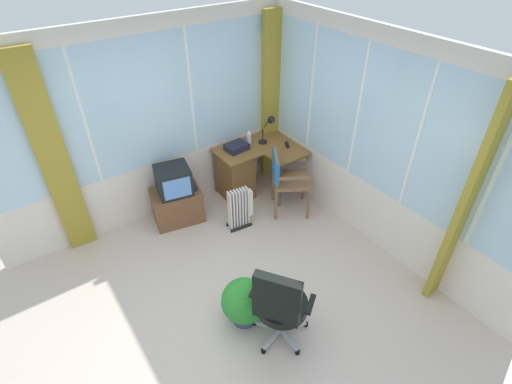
{
  "coord_description": "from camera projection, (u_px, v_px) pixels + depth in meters",
  "views": [
    {
      "loc": [
        -1.34,
        -2.26,
        3.49
      ],
      "look_at": [
        0.71,
        0.65,
        0.83
      ],
      "focal_mm": 27.02,
      "sensor_mm": 36.0,
      "label": 1
    }
  ],
  "objects": [
    {
      "name": "desk",
      "position": [
        238.0,
        172.0,
        5.57
      ],
      "size": [
        1.11,
        0.91,
        0.73
      ],
      "color": "brown",
      "rests_on": "ground"
    },
    {
      "name": "spray_bottle",
      "position": [
        249.0,
        137.0,
        5.49
      ],
      "size": [
        0.06,
        0.06,
        0.22
      ],
      "color": "silver",
      "rests_on": "desk"
    },
    {
      "name": "east_window_panel",
      "position": [
        382.0,
        149.0,
        4.34
      ],
      "size": [
        0.07,
        3.98,
        2.56
      ],
      "color": "silver",
      "rests_on": "ground"
    },
    {
      "name": "curtain_north_left",
      "position": [
        55.0,
        162.0,
        4.22
      ],
      "size": [
        0.31,
        0.08,
        2.46
      ],
      "primitive_type": "cube",
      "rotation": [
        0.0,
        0.0,
        -0.05
      ],
      "color": "olive",
      "rests_on": "ground"
    },
    {
      "name": "desk_lamp",
      "position": [
        269.0,
        126.0,
        5.42
      ],
      "size": [
        0.24,
        0.21,
        0.41
      ],
      "color": "black",
      "rests_on": "desk"
    },
    {
      "name": "office_chair",
      "position": [
        280.0,
        304.0,
        3.52
      ],
      "size": [
        0.6,
        0.61,
        1.01
      ],
      "color": "#B7B7BF",
      "rests_on": "ground"
    },
    {
      "name": "curtain_corner",
      "position": [
        272.0,
        100.0,
        5.55
      ],
      "size": [
        0.32,
        0.09,
        2.46
      ],
      "primitive_type": "cube",
      "rotation": [
        0.0,
        0.0,
        -0.07
      ],
      "color": "olive",
      "rests_on": "ground"
    },
    {
      "name": "wooden_armchair",
      "position": [
        283.0,
        174.0,
        5.15
      ],
      "size": [
        0.66,
        0.66,
        0.91
      ],
      "color": "brown",
      "rests_on": "ground"
    },
    {
      "name": "ground",
      "position": [
        237.0,
        306.0,
        4.2
      ],
      "size": [
        4.94,
        4.98,
        0.06
      ],
      "primitive_type": "cube",
      "color": "beige"
    },
    {
      "name": "space_heater",
      "position": [
        240.0,
        208.0,
        5.05
      ],
      "size": [
        0.36,
        0.21,
        0.59
      ],
      "color": "silver",
      "rests_on": "ground"
    },
    {
      "name": "tv_remote",
      "position": [
        287.0,
        145.0,
        5.5
      ],
      "size": [
        0.11,
        0.15,
        0.02
      ],
      "primitive_type": "cube",
      "rotation": [
        0.0,
        0.0,
        -0.53
      ],
      "color": "black",
      "rests_on": "desk"
    },
    {
      "name": "tv_on_stand",
      "position": [
        176.0,
        197.0,
        5.12
      ],
      "size": [
        0.72,
        0.56,
        0.83
      ],
      "color": "brown",
      "rests_on": "ground"
    },
    {
      "name": "paper_tray",
      "position": [
        237.0,
        147.0,
        5.38
      ],
      "size": [
        0.32,
        0.26,
        0.09
      ],
      "primitive_type": "cube",
      "rotation": [
        0.0,
        0.0,
        0.09
      ],
      "color": "#201F31",
      "rests_on": "desk"
    },
    {
      "name": "north_window_panel",
      "position": [
        145.0,
        129.0,
        4.75
      ],
      "size": [
        3.94,
        0.07,
        2.56
      ],
      "color": "silver",
      "rests_on": "ground"
    },
    {
      "name": "potted_plant",
      "position": [
        245.0,
        301.0,
        3.87
      ],
      "size": [
        0.47,
        0.47,
        0.53
      ],
      "color": "#374258",
      "rests_on": "ground"
    },
    {
      "name": "curtain_east_far",
      "position": [
        468.0,
        204.0,
        3.62
      ],
      "size": [
        0.31,
        0.09,
        2.46
      ],
      "primitive_type": "cube",
      "rotation": [
        0.0,
        0.0,
        0.06
      ],
      "color": "olive",
      "rests_on": "ground"
    }
  ]
}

